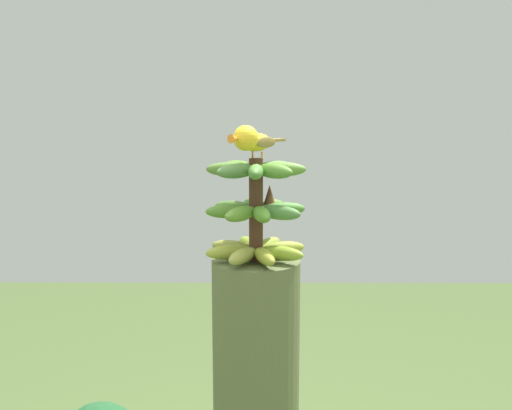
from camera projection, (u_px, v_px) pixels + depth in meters
The scene contains 2 objects.
banana_bunch at pixel (256, 210), 1.67m from camera, with size 0.29×0.29×0.29m.
perched_bird at pixel (252, 140), 1.62m from camera, with size 0.19×0.16×0.09m.
Camera 1 is at (1.65, 0.01, 1.65)m, focal length 41.84 mm.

